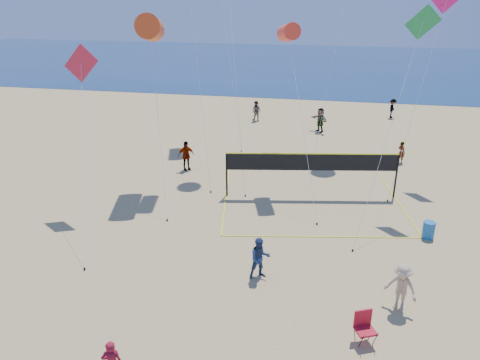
# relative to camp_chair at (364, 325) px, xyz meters

# --- Properties ---
(ground) EXTENTS (120.00, 120.00, 0.00)m
(ground) POSITION_rel_camp_chair_xyz_m (-4.98, -1.56, -0.64)
(ground) COLOR tan
(ground) RESTS_ON ground
(ocean) EXTENTS (140.00, 50.00, 0.03)m
(ocean) POSITION_rel_camp_chair_xyz_m (-4.98, 60.44, -0.63)
(ocean) COLOR navy
(ocean) RESTS_ON ground
(bystander_a) EXTENTS (1.04, 0.95, 1.74)m
(bystander_a) POSITION_rel_camp_chair_xyz_m (-3.88, 2.96, 0.23)
(bystander_a) COLOR navy
(bystander_a) RESTS_ON ground
(bystander_b) EXTENTS (1.36, 1.18, 1.83)m
(bystander_b) POSITION_rel_camp_chair_xyz_m (1.34, 1.97, 0.27)
(bystander_b) COLOR tan
(bystander_b) RESTS_ON ground
(far_person_0) EXTENTS (1.16, 1.03, 1.89)m
(far_person_0) POSITION_rel_camp_chair_xyz_m (-10.32, 13.84, 0.30)
(far_person_0) COLOR gray
(far_person_0) RESTS_ON ground
(far_person_1) EXTENTS (1.63, 1.70, 1.93)m
(far_person_1) POSITION_rel_camp_chair_xyz_m (-2.38, 24.12, 0.32)
(far_person_1) COLOR gray
(far_person_1) RESTS_ON ground
(far_person_2) EXTENTS (0.62, 0.62, 1.45)m
(far_person_2) POSITION_rel_camp_chair_xyz_m (3.16, 17.85, 0.08)
(far_person_2) COLOR gray
(far_person_2) RESTS_ON ground
(far_person_3) EXTENTS (0.99, 0.86, 1.73)m
(far_person_3) POSITION_rel_camp_chair_xyz_m (-7.89, 26.33, 0.22)
(far_person_3) COLOR gray
(far_person_3) RESTS_ON ground
(far_person_4) EXTENTS (0.92, 1.21, 1.67)m
(far_person_4) POSITION_rel_camp_chair_xyz_m (3.74, 29.78, 0.19)
(far_person_4) COLOR gray
(far_person_4) RESTS_ON ground
(camp_chair) EXTENTS (0.78, 0.89, 1.25)m
(camp_chair) POSITION_rel_camp_chair_xyz_m (0.00, 0.00, 0.00)
(camp_chair) COLOR #B41424
(camp_chair) RESTS_ON ground
(trash_barrel) EXTENTS (0.66, 0.66, 0.81)m
(trash_barrel) POSITION_rel_camp_chair_xyz_m (3.25, 7.64, -0.24)
(trash_barrel) COLOR #1A63AA
(trash_barrel) RESTS_ON ground
(volleyball_net) EXTENTS (10.90, 10.78, 2.52)m
(volleyball_net) POSITION_rel_camp_chair_xyz_m (-2.37, 11.25, 1.09)
(volleyball_net) COLOR black
(volleyball_net) RESTS_ON ground
(kite_0) EXTENTS (3.14, 6.43, 9.60)m
(kite_0) POSITION_rel_camp_chair_xyz_m (-11.21, 11.59, 8.12)
(kite_0) COLOR #D8481A
(kite_0) RESTS_ON ground
(kite_2) EXTENTS (3.02, 6.22, 9.12)m
(kite_2) POSITION_rel_camp_chair_xyz_m (-4.07, 12.95, 7.89)
(kite_2) COLOR #F73C26
(kite_2) RESTS_ON ground
(kite_3) EXTENTS (3.55, 6.43, 8.31)m
(kite_3) POSITION_rel_camp_chair_xyz_m (-13.44, 8.02, 6.41)
(kite_3) COLOR #BE1F39
(kite_3) RESTS_ON ground
(kite_4) EXTENTS (3.36, 6.31, 10.05)m
(kite_4) POSITION_rel_camp_chair_xyz_m (2.21, 11.29, 8.04)
(kite_4) COLOR green
(kite_4) RESTS_ON ground
(kite_5) EXTENTS (3.27, 5.60, 11.16)m
(kite_5) POSITION_rel_camp_chair_xyz_m (4.11, 16.18, 9.10)
(kite_5) COLOR #EB197C
(kite_5) RESTS_ON ground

